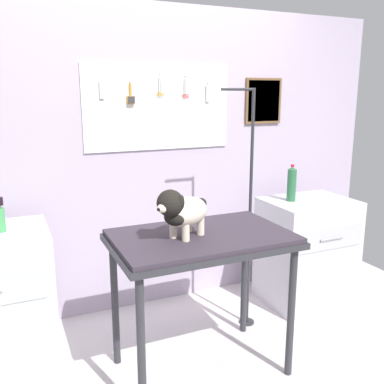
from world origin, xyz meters
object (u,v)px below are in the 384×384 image
at_px(grooming_arm, 249,220).
at_px(dog, 182,211).
at_px(grooming_table, 201,248).
at_px(cabinet_right, 306,251).
at_px(soda_bottle, 292,184).

xyz_separation_m(grooming_arm, dog, (-0.66, -0.37, 0.24)).
height_order(grooming_table, grooming_arm, grooming_arm).
bearing_deg(cabinet_right, grooming_arm, -167.70).
distance_m(dog, soda_bottle, 1.28).
bearing_deg(grooming_table, dog, -169.06).
distance_m(grooming_table, cabinet_right, 1.31).
xyz_separation_m(grooming_table, dog, (-0.13, -0.03, 0.25)).
bearing_deg(grooming_arm, soda_bottle, 20.14).
distance_m(grooming_arm, dog, 0.79).
relative_size(grooming_table, dog, 2.65).
relative_size(dog, cabinet_right, 0.47).
xyz_separation_m(grooming_table, soda_bottle, (1.02, 0.53, 0.19)).
height_order(cabinet_right, soda_bottle, soda_bottle).
height_order(dog, soda_bottle, dog).
bearing_deg(cabinet_right, grooming_table, -157.38).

